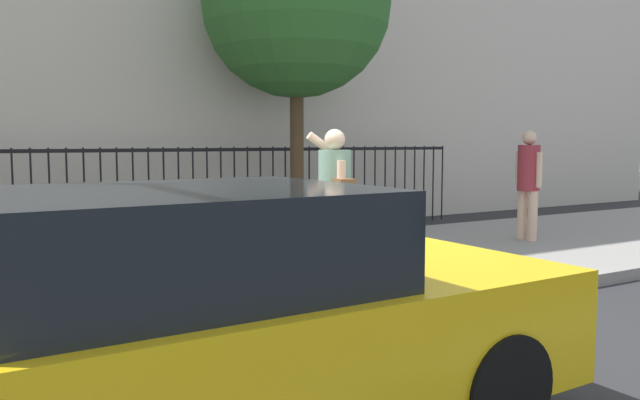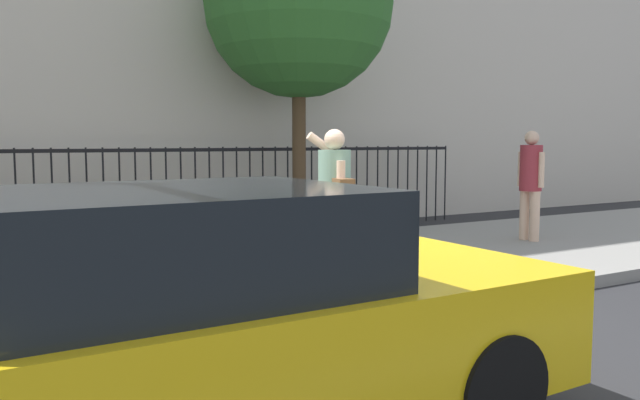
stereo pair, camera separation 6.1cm
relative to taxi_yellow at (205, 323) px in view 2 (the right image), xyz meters
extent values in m
plane|color=#28282B|center=(2.09, 1.37, -0.70)|extent=(60.00, 60.00, 0.00)
cube|color=gray|center=(2.09, 3.57, -0.63)|extent=(28.00, 4.40, 0.15)
cube|color=black|center=(2.09, 7.27, 0.85)|extent=(12.00, 0.04, 0.06)
cylinder|color=black|center=(-0.33, 7.27, 0.10)|extent=(0.03, 0.03, 1.60)
cylinder|color=black|center=(-0.08, 7.27, 0.10)|extent=(0.03, 0.03, 1.60)
cylinder|color=black|center=(0.18, 7.27, 0.10)|extent=(0.03, 0.03, 1.60)
cylinder|color=black|center=(0.43, 7.27, 0.10)|extent=(0.03, 0.03, 1.60)
cylinder|color=black|center=(0.69, 7.27, 0.10)|extent=(0.03, 0.03, 1.60)
cylinder|color=black|center=(0.94, 7.27, 0.10)|extent=(0.03, 0.03, 1.60)
cylinder|color=black|center=(1.20, 7.27, 0.10)|extent=(0.03, 0.03, 1.60)
cylinder|color=black|center=(1.45, 7.27, 0.10)|extent=(0.03, 0.03, 1.60)
cylinder|color=black|center=(1.71, 7.27, 0.10)|extent=(0.03, 0.03, 1.60)
cylinder|color=black|center=(1.96, 7.27, 0.10)|extent=(0.03, 0.03, 1.60)
cylinder|color=black|center=(2.22, 7.27, 0.10)|extent=(0.03, 0.03, 1.60)
cylinder|color=black|center=(2.47, 7.27, 0.10)|extent=(0.03, 0.03, 1.60)
cylinder|color=black|center=(2.73, 7.27, 0.10)|extent=(0.03, 0.03, 1.60)
cylinder|color=black|center=(2.98, 7.27, 0.10)|extent=(0.03, 0.03, 1.60)
cylinder|color=black|center=(3.24, 7.27, 0.10)|extent=(0.03, 0.03, 1.60)
cylinder|color=black|center=(3.50, 7.27, 0.10)|extent=(0.03, 0.03, 1.60)
cylinder|color=black|center=(3.75, 7.27, 0.10)|extent=(0.03, 0.03, 1.60)
cylinder|color=black|center=(4.01, 7.27, 0.10)|extent=(0.03, 0.03, 1.60)
cylinder|color=black|center=(4.26, 7.27, 0.10)|extent=(0.03, 0.03, 1.60)
cylinder|color=black|center=(4.52, 7.27, 0.10)|extent=(0.03, 0.03, 1.60)
cylinder|color=black|center=(4.77, 7.27, 0.10)|extent=(0.03, 0.03, 1.60)
cylinder|color=black|center=(5.03, 7.27, 0.10)|extent=(0.03, 0.03, 1.60)
cylinder|color=black|center=(5.28, 7.27, 0.10)|extent=(0.03, 0.03, 1.60)
cylinder|color=black|center=(5.54, 7.27, 0.10)|extent=(0.03, 0.03, 1.60)
cylinder|color=black|center=(5.79, 7.27, 0.10)|extent=(0.03, 0.03, 1.60)
cylinder|color=black|center=(6.05, 7.27, 0.10)|extent=(0.03, 0.03, 1.60)
cylinder|color=black|center=(6.30, 7.27, 0.10)|extent=(0.03, 0.03, 1.60)
cylinder|color=black|center=(6.56, 7.27, 0.10)|extent=(0.03, 0.03, 1.60)
cylinder|color=black|center=(6.81, 7.27, 0.10)|extent=(0.03, 0.03, 1.60)
cylinder|color=black|center=(7.07, 7.27, 0.10)|extent=(0.03, 0.03, 1.60)
cylinder|color=black|center=(7.33, 7.27, 0.10)|extent=(0.03, 0.03, 1.60)
cylinder|color=black|center=(7.58, 7.27, 0.10)|extent=(0.03, 0.03, 1.60)
cylinder|color=black|center=(7.84, 7.27, 0.10)|extent=(0.03, 0.03, 1.60)
cylinder|color=black|center=(8.09, 7.27, 0.10)|extent=(0.03, 0.03, 1.60)
cube|color=yellow|center=(0.05, 0.00, -0.13)|extent=(4.24, 1.90, 0.70)
cube|color=black|center=(-0.15, 0.00, 0.47)|extent=(2.04, 1.65, 0.55)
cylinder|color=black|center=(1.38, 0.85, -0.38)|extent=(0.65, 0.24, 0.64)
cylinder|color=black|center=(1.42, -0.79, -0.38)|extent=(0.65, 0.24, 0.64)
cylinder|color=beige|center=(2.31, 2.47, -0.17)|extent=(0.15, 0.15, 0.76)
cylinder|color=beige|center=(2.27, 2.28, -0.17)|extent=(0.15, 0.15, 0.76)
cylinder|color=gray|center=(2.29, 2.37, 0.56)|extent=(0.40, 0.40, 0.70)
sphere|color=beige|center=(2.29, 2.37, 1.01)|extent=(0.22, 0.22, 0.22)
cylinder|color=beige|center=(2.33, 2.57, 0.91)|extent=(0.49, 0.19, 0.38)
cylinder|color=beige|center=(2.25, 2.18, 0.54)|extent=(0.09, 0.09, 0.53)
cube|color=black|center=(2.38, 2.51, 0.99)|extent=(0.02, 0.07, 0.15)
cube|color=brown|center=(2.23, 2.12, 0.45)|extent=(0.22, 0.31, 0.34)
cylinder|color=beige|center=(6.62, 3.72, -0.16)|extent=(0.15, 0.15, 0.78)
cylinder|color=beige|center=(6.63, 3.52, -0.16)|extent=(0.15, 0.15, 0.78)
cylinder|color=#992D38|center=(6.63, 3.62, 0.58)|extent=(0.35, 0.35, 0.71)
sphere|color=beige|center=(6.63, 3.62, 1.05)|extent=(0.22, 0.22, 0.22)
cylinder|color=beige|center=(6.62, 3.82, 0.56)|extent=(0.09, 0.09, 0.54)
cylinder|color=beige|center=(6.63, 3.42, 0.56)|extent=(0.09, 0.09, 0.54)
cylinder|color=#4C3823|center=(4.11, 6.54, 0.88)|extent=(0.24, 0.24, 3.17)
sphere|color=#2D6628|center=(4.11, 6.54, 3.36)|extent=(3.25, 3.25, 3.25)
camera|label=1|loc=(-1.23, -3.27, 1.00)|focal=35.87mm
camera|label=2|loc=(-1.18, -3.30, 1.00)|focal=35.87mm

